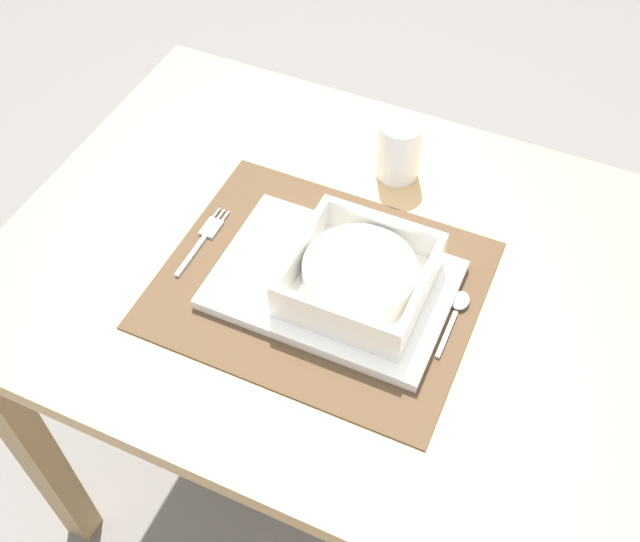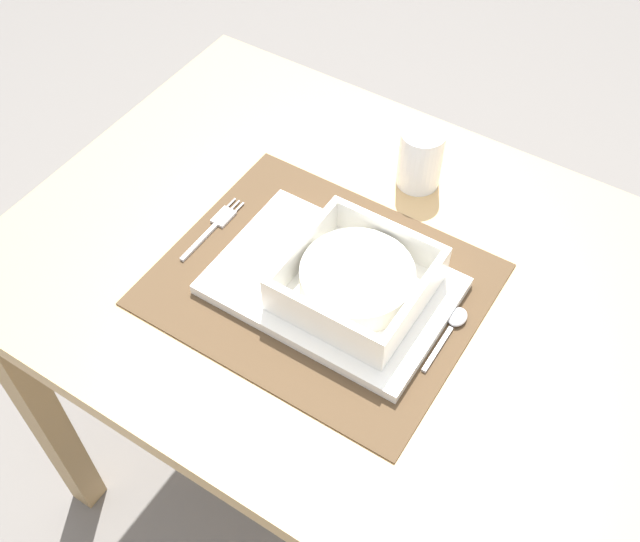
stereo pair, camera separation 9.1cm
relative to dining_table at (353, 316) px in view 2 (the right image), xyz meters
name	(u,v)px [view 2 (the right image)]	position (x,y,z in m)	size (l,w,h in m)	color
ground_plane	(343,485)	(0.00, 0.00, -0.62)	(6.00, 6.00, 0.00)	slate
dining_table	(353,316)	(0.00, 0.00, 0.00)	(0.98, 0.70, 0.72)	tan
placemat	(320,284)	(-0.03, -0.05, 0.11)	(0.42, 0.35, 0.00)	#4C3823
serving_plate	(332,286)	(-0.01, -0.05, 0.12)	(0.31, 0.21, 0.02)	white
porridge_bowl	(357,281)	(0.03, -0.04, 0.15)	(0.18, 0.18, 0.06)	white
fork	(216,224)	(-0.21, -0.04, 0.11)	(0.02, 0.14, 0.00)	silver
spoon	(453,324)	(0.15, -0.01, 0.11)	(0.02, 0.11, 0.01)	silver
butter_knife	(428,331)	(0.13, -0.04, 0.11)	(0.01, 0.14, 0.01)	black
drinking_glass	(420,161)	(-0.01, 0.20, 0.15)	(0.07, 0.07, 0.10)	white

